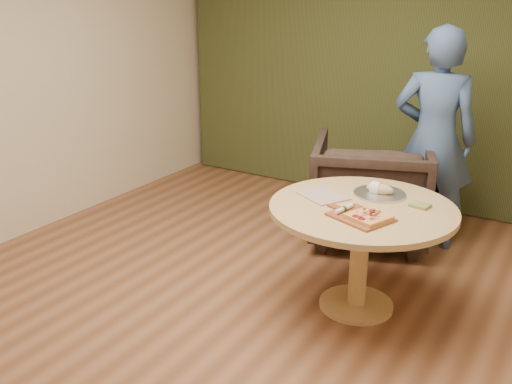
{
  "coord_description": "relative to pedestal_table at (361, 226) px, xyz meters",
  "views": [
    {
      "loc": [
        1.74,
        -2.61,
        2.09
      ],
      "look_at": [
        -0.02,
        0.25,
        0.88
      ],
      "focal_mm": 40.0,
      "sensor_mm": 36.0,
      "label": 1
    }
  ],
  "objects": [
    {
      "name": "curtain",
      "position": [
        -0.52,
        2.2,
        0.79
      ],
      "size": [
        4.8,
        0.14,
        2.78
      ],
      "primitive_type": "cube",
      "color": "#2F3719",
      "rests_on": "ground"
    },
    {
      "name": "bread_roll",
      "position": [
        0.01,
        0.26,
        0.18
      ],
      "size": [
        0.19,
        0.09,
        0.09
      ],
      "color": "tan",
      "rests_on": "serving_tray"
    },
    {
      "name": "green_packet",
      "position": [
        0.32,
        0.18,
        0.15
      ],
      "size": [
        0.14,
        0.12,
        0.02
      ],
      "primitive_type": "cube",
      "rotation": [
        0.0,
        0.0,
        -0.17
      ],
      "color": "olive",
      "rests_on": "pedestal_table"
    },
    {
      "name": "person_standing",
      "position": [
        0.09,
        1.31,
        0.31
      ],
      "size": [
        0.74,
        0.56,
        1.83
      ],
      "primitive_type": "imported",
      "rotation": [
        0.0,
        0.0,
        3.34
      ],
      "color": "#3B5783",
      "rests_on": "ground"
    },
    {
      "name": "flatbread_pizza",
      "position": [
        0.12,
        -0.22,
        0.17
      ],
      "size": [
        0.28,
        0.28,
        0.04
      ],
      "rotation": [
        0.0,
        0.0,
        -0.36
      ],
      "color": "#E8A55A",
      "rests_on": "pizza_paddle"
    },
    {
      "name": "pedestal_table",
      "position": [
        0.0,
        0.0,
        0.0
      ],
      "size": [
        1.22,
        1.22,
        0.75
      ],
      "rotation": [
        0.0,
        0.0,
        -0.18
      ],
      "color": "tan",
      "rests_on": "ground"
    },
    {
      "name": "pizza_paddle",
      "position": [
        0.06,
        -0.21,
        0.15
      ],
      "size": [
        0.47,
        0.39,
        0.01
      ],
      "rotation": [
        0.0,
        0.0,
        -0.36
      ],
      "color": "brown",
      "rests_on": "pedestal_table"
    },
    {
      "name": "newspaper",
      "position": [
        -0.3,
        0.02,
        0.15
      ],
      "size": [
        0.38,
        0.36,
        0.01
      ],
      "primitive_type": "cube",
      "rotation": [
        0.0,
        0.0,
        -0.5
      ],
      "color": "beige",
      "rests_on": "pedestal_table"
    },
    {
      "name": "serving_tray",
      "position": [
        0.02,
        0.26,
        0.15
      ],
      "size": [
        0.36,
        0.36,
        0.02
      ],
      "color": "silver",
      "rests_on": "pedestal_table"
    },
    {
      "name": "armchair",
      "position": [
        -0.37,
        1.14,
        -0.12
      ],
      "size": [
        1.21,
        1.18,
        0.99
      ],
      "primitive_type": "imported",
      "rotation": [
        0.0,
        0.0,
        3.5
      ],
      "color": "black",
      "rests_on": "ground"
    },
    {
      "name": "room_shell",
      "position": [
        -0.52,
        -0.7,
        0.79
      ],
      "size": [
        5.04,
        6.04,
        2.84
      ],
      "color": "brown",
      "rests_on": "ground"
    },
    {
      "name": "cutlery_roll",
      "position": [
        -0.05,
        -0.19,
        0.17
      ],
      "size": [
        0.07,
        0.2,
        0.03
      ],
      "rotation": [
        0.0,
        0.0,
        -0.21
      ],
      "color": "white",
      "rests_on": "pizza_paddle"
    }
  ]
}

